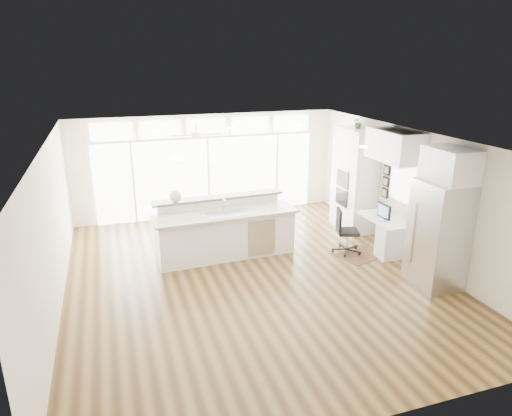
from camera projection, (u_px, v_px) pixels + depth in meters
name	position (u px, v px, depth m)	size (l,w,h in m)	color
floor	(254.00, 277.00, 8.95)	(7.00, 8.00, 0.02)	#452F15
ceiling	(254.00, 139.00, 8.10)	(7.00, 8.00, 0.02)	white
wall_back	(207.00, 165.00, 12.13)	(7.00, 0.04, 2.70)	silver
wall_front	(368.00, 324.00, 4.91)	(7.00, 0.04, 2.70)	silver
wall_left	(51.00, 233.00, 7.48)	(0.04, 8.00, 2.70)	silver
wall_right	(412.00, 194.00, 9.56)	(0.04, 8.00, 2.70)	silver
glass_wall	(208.00, 177.00, 12.17)	(5.80, 0.06, 2.08)	white
transom_row	(207.00, 127.00, 11.75)	(5.90, 0.06, 0.40)	white
desk_window	(403.00, 182.00, 9.76)	(0.04, 0.85, 0.85)	white
ceiling_fan	(196.00, 130.00, 10.54)	(1.16, 1.16, 0.32)	silver
recessed_lights	(250.00, 139.00, 8.28)	(3.40, 3.00, 0.02)	white
oven_cabinet	(355.00, 180.00, 11.12)	(0.64, 1.20, 2.50)	white
desk_nook	(385.00, 234.00, 10.02)	(0.72, 1.30, 0.76)	white
upper_cabinets	(395.00, 146.00, 9.42)	(0.64, 1.30, 0.64)	white
refrigerator	(438.00, 235.00, 8.34)	(0.76, 0.90, 2.00)	silver
fridge_cabinet	(450.00, 165.00, 7.95)	(0.64, 0.90, 0.60)	white
framed_photos	(386.00, 182.00, 10.36)	(0.06, 0.22, 0.80)	black
kitchen_island	(225.00, 229.00, 9.69)	(3.03, 1.14, 1.21)	white
rug	(361.00, 255.00, 9.89)	(0.97, 0.70, 0.01)	#321C0F
office_chair	(348.00, 231.00, 9.89)	(0.51, 0.48, 0.99)	black
fishbowl	(176.00, 196.00, 9.50)	(0.26, 0.26, 0.26)	silver
monitor	(384.00, 211.00, 9.83)	(0.07, 0.43, 0.35)	black
keyboard	(376.00, 219.00, 9.83)	(0.11, 0.29, 0.01)	silver
potted_plant	(358.00, 124.00, 10.69)	(0.25, 0.28, 0.22)	#316029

